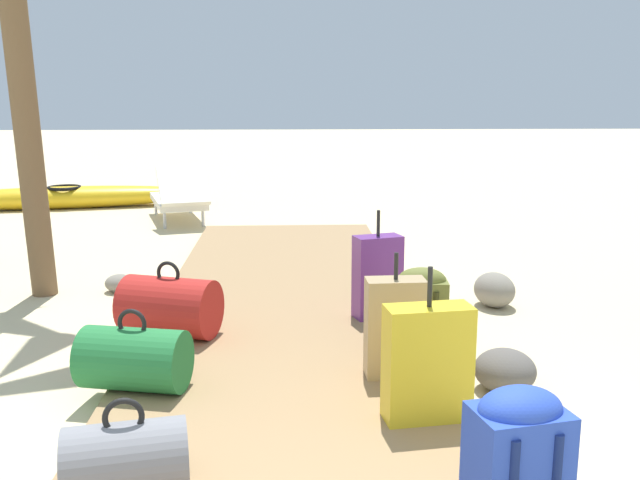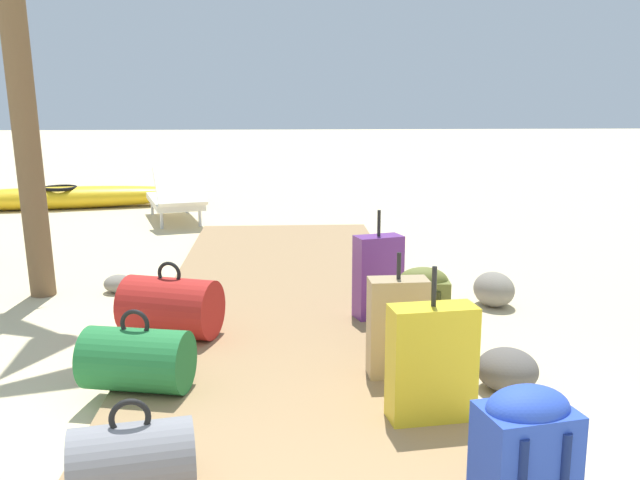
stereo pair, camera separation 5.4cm
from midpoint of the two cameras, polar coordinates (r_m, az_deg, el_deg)
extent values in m
plane|color=beige|center=(4.57, -2.32, -9.52)|extent=(60.00, 60.00, 0.00)
cube|color=#9E7A51|center=(5.23, -2.37, -6.30)|extent=(1.95, 7.11, 0.08)
cube|color=gold|center=(3.53, 9.09, -9.78)|extent=(0.44, 0.24, 0.58)
cylinder|color=black|center=(3.41, 9.30, -3.74)|extent=(0.02, 0.02, 0.20)
cube|color=#2847B7|center=(2.81, 16.12, -17.28)|extent=(0.38, 0.31, 0.46)
ellipsoid|color=#2847B7|center=(2.71, 16.40, -13.00)|extent=(0.36, 0.29, 0.17)
cylinder|color=red|center=(4.78, -11.71, -5.29)|extent=(0.70, 0.57, 0.39)
torus|color=black|center=(4.72, -11.83, -2.65)|extent=(0.16, 0.07, 0.16)
cube|color=tan|center=(4.04, 6.43, -7.03)|extent=(0.34, 0.18, 0.56)
cylinder|color=black|center=(3.94, 6.55, -2.10)|extent=(0.02, 0.02, 0.15)
cube|color=#6B2D84|center=(5.06, 4.96, -2.96)|extent=(0.37, 0.26, 0.59)
cylinder|color=black|center=(4.98, 5.04, 1.36)|extent=(0.02, 0.02, 0.18)
cube|color=olive|center=(4.48, 8.45, -5.97)|extent=(0.34, 0.23, 0.44)
ellipsoid|color=olive|center=(4.42, 8.54, -3.23)|extent=(0.32, 0.22, 0.16)
cylinder|color=#333516|center=(4.38, 7.55, -6.38)|extent=(0.04, 0.04, 0.36)
cylinder|color=#333516|center=(4.40, 9.63, -6.37)|extent=(0.04, 0.04, 0.36)
cylinder|color=slate|center=(3.04, -14.87, -16.68)|extent=(0.53, 0.38, 0.29)
torus|color=black|center=(2.96, -15.06, -13.65)|extent=(0.17, 0.06, 0.16)
cylinder|color=#237538|center=(3.99, -14.39, -9.29)|extent=(0.62, 0.46, 0.34)
torus|color=black|center=(3.92, -14.54, -6.54)|extent=(0.17, 0.06, 0.16)
cylinder|color=brown|center=(6.05, -22.70, 11.79)|extent=(0.21, 0.49, 3.52)
cube|color=white|center=(9.61, -11.24, 3.11)|extent=(0.96, 1.51, 0.08)
cube|color=white|center=(8.99, -10.82, 4.35)|extent=(0.72, 0.68, 0.45)
cylinder|color=silver|center=(10.16, -12.96, 2.64)|extent=(0.04, 0.04, 0.22)
cylinder|color=silver|center=(10.21, -10.28, 2.79)|extent=(0.04, 0.04, 0.22)
cylinder|color=silver|center=(9.06, -12.25, 1.60)|extent=(0.04, 0.04, 0.22)
cylinder|color=silver|center=(9.12, -9.25, 1.78)|extent=(0.04, 0.04, 0.22)
ellipsoid|color=gold|center=(11.08, -19.74, 3.25)|extent=(4.23, 1.28, 0.32)
torus|color=black|center=(11.07, -19.79, 4.00)|extent=(0.57, 0.57, 0.05)
ellipsoid|color=gray|center=(6.26, -15.64, -3.37)|extent=(0.27, 0.27, 0.15)
ellipsoid|color=gray|center=(5.77, 14.14, -3.91)|extent=(0.35, 0.42, 0.27)
ellipsoid|color=#5B5651|center=(4.20, 15.05, -10.12)|extent=(0.41, 0.42, 0.24)
camera|label=1|loc=(0.03, 90.28, -0.06)|focal=39.68mm
camera|label=2|loc=(0.03, -89.72, 0.06)|focal=39.68mm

